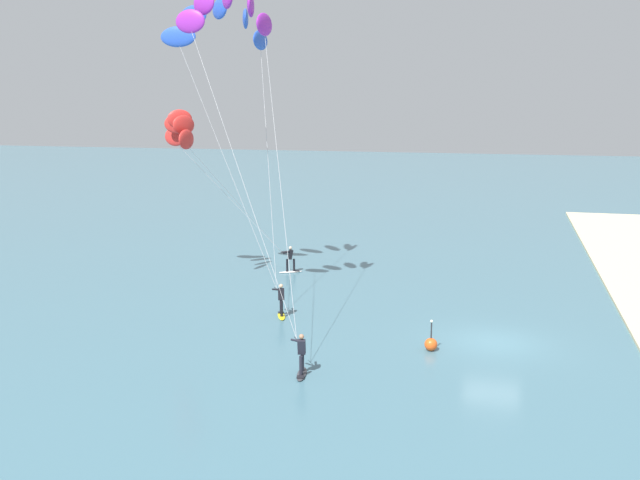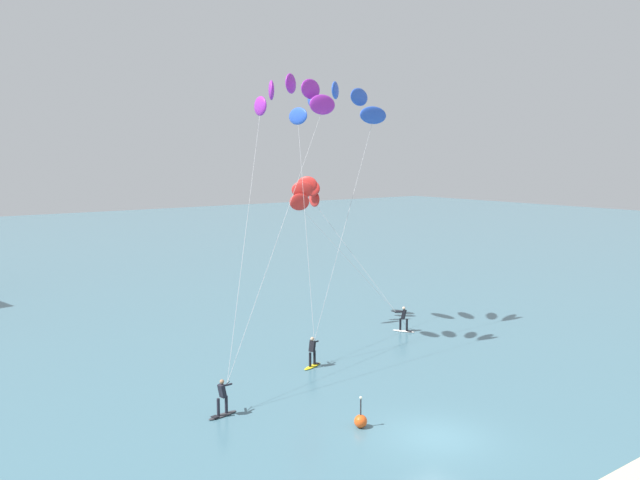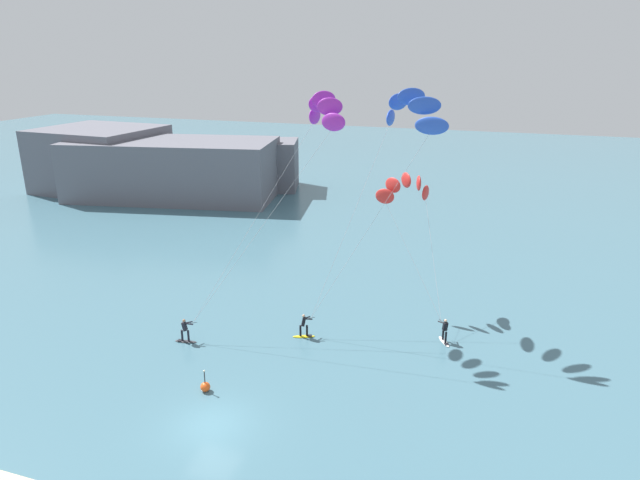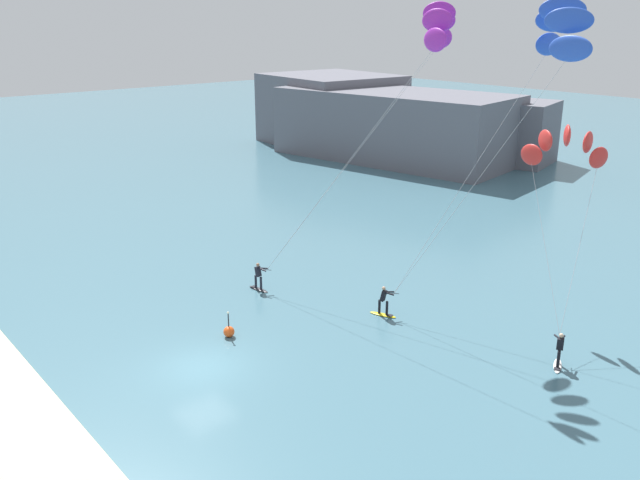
{
  "view_description": "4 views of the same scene",
  "coord_description": "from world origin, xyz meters",
  "px_view_note": "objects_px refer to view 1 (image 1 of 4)",
  "views": [
    {
      "loc": [
        -31.48,
        -0.02,
        10.58
      ],
      "look_at": [
        0.49,
        8.16,
        4.17
      ],
      "focal_mm": 40.11,
      "sensor_mm": 36.0,
      "label": 1
    },
    {
      "loc": [
        -19.18,
        -17.53,
        11.41
      ],
      "look_at": [
        2.36,
        11.03,
        6.87
      ],
      "focal_mm": 36.72,
      "sensor_mm": 36.0,
      "label": 2
    },
    {
      "loc": [
        12.93,
        -21.33,
        18.37
      ],
      "look_at": [
        1.89,
        12.18,
        6.42
      ],
      "focal_mm": 31.39,
      "sensor_mm": 36.0,
      "label": 3
    },
    {
      "loc": [
        24.54,
        -13.4,
        15.33
      ],
      "look_at": [
        -0.22,
        7.24,
        4.56
      ],
      "focal_mm": 37.71,
      "sensor_mm": 36.0,
      "label": 4
    }
  ],
  "objects_px": {
    "kitesurfer_mid_water": "(222,33)",
    "marker_buoy": "(431,344)",
    "kitesurfer_nearshore": "(230,23)",
    "kitesurfer_far_out": "(186,136)"
  },
  "relations": [
    {
      "from": "kitesurfer_mid_water",
      "to": "marker_buoy",
      "type": "relative_size",
      "value": 11.7
    },
    {
      "from": "kitesurfer_nearshore",
      "to": "kitesurfer_mid_water",
      "type": "distance_m",
      "value": 5.86
    },
    {
      "from": "kitesurfer_nearshore",
      "to": "marker_buoy",
      "type": "xyz_separation_m",
      "value": [
        -3.32,
        -10.18,
        -13.91
      ]
    },
    {
      "from": "kitesurfer_mid_water",
      "to": "kitesurfer_far_out",
      "type": "distance_m",
      "value": 6.14
    },
    {
      "from": "kitesurfer_mid_water",
      "to": "kitesurfer_far_out",
      "type": "bearing_deg",
      "value": 91.55
    },
    {
      "from": "kitesurfer_far_out",
      "to": "marker_buoy",
      "type": "relative_size",
      "value": 7.35
    },
    {
      "from": "marker_buoy",
      "to": "kitesurfer_mid_water",
      "type": "bearing_deg",
      "value": 56.01
    },
    {
      "from": "kitesurfer_mid_water",
      "to": "marker_buoy",
      "type": "height_order",
      "value": "kitesurfer_mid_water"
    },
    {
      "from": "kitesurfer_far_out",
      "to": "marker_buoy",
      "type": "distance_m",
      "value": 19.21
    },
    {
      "from": "kitesurfer_mid_water",
      "to": "marker_buoy",
      "type": "distance_m",
      "value": 20.79
    }
  ]
}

